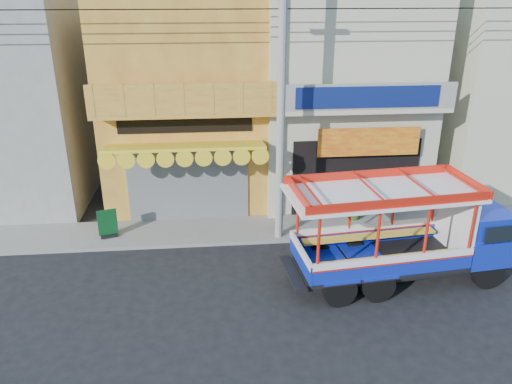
% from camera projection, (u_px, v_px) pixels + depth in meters
% --- Properties ---
extents(ground, '(90.00, 90.00, 0.00)m').
position_uv_depth(ground, '(330.00, 293.00, 13.85)').
color(ground, black).
rests_on(ground, ground).
extents(sidewalk, '(30.00, 2.00, 0.12)m').
position_uv_depth(sidewalk, '(304.00, 227.00, 17.51)').
color(sidewalk, slate).
rests_on(sidewalk, ground).
extents(shophouse_left, '(6.00, 7.50, 8.24)m').
position_uv_depth(shophouse_left, '(187.00, 92.00, 19.27)').
color(shophouse_left, '#B46C28').
rests_on(shophouse_left, ground).
extents(shophouse_right, '(6.00, 6.75, 8.24)m').
position_uv_depth(shophouse_right, '(339.00, 89.00, 19.79)').
color(shophouse_right, beige).
rests_on(shophouse_right, ground).
extents(party_pilaster, '(0.35, 0.30, 8.00)m').
position_uv_depth(party_pilaster, '(274.00, 112.00, 16.70)').
color(party_pilaster, beige).
rests_on(party_pilaster, ground).
extents(filler_building_left, '(6.00, 6.00, 7.60)m').
position_uv_depth(filler_building_left, '(1.00, 103.00, 18.81)').
color(filler_building_left, gray).
rests_on(filler_building_left, ground).
extents(filler_building_right, '(6.00, 6.00, 7.60)m').
position_uv_depth(filler_building_right, '(505.00, 93.00, 20.55)').
color(filler_building_right, beige).
rests_on(filler_building_right, ground).
extents(utility_pole, '(28.00, 0.26, 9.00)m').
position_uv_depth(utility_pole, '(286.00, 89.00, 14.90)').
color(utility_pole, gray).
rests_on(utility_pole, ground).
extents(songthaew_truck, '(6.73, 2.78, 3.06)m').
position_uv_depth(songthaew_truck, '(420.00, 232.00, 14.03)').
color(songthaew_truck, black).
rests_on(songthaew_truck, ground).
extents(green_sign, '(0.63, 0.43, 0.98)m').
position_uv_depth(green_sign, '(108.00, 226.00, 16.56)').
color(green_sign, black).
rests_on(green_sign, sidewalk).
extents(potted_plant_a, '(1.20, 1.18, 1.01)m').
position_uv_depth(potted_plant_a, '(355.00, 205.00, 17.89)').
color(potted_plant_a, '#2B5418').
rests_on(potted_plant_a, sidewalk).
extents(potted_plant_c, '(0.67, 0.67, 0.94)m').
position_uv_depth(potted_plant_c, '(447.00, 208.00, 17.75)').
color(potted_plant_c, '#2B5418').
rests_on(potted_plant_c, sidewalk).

